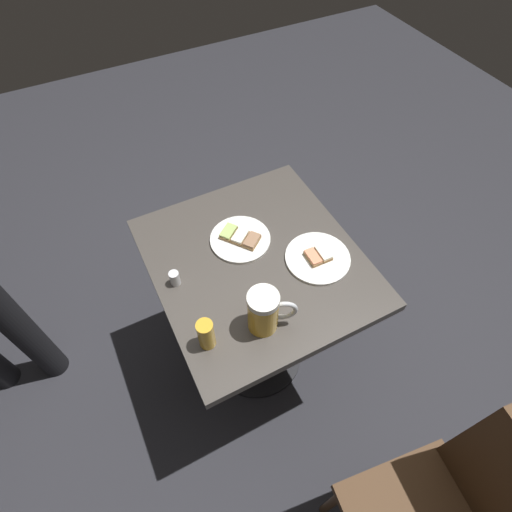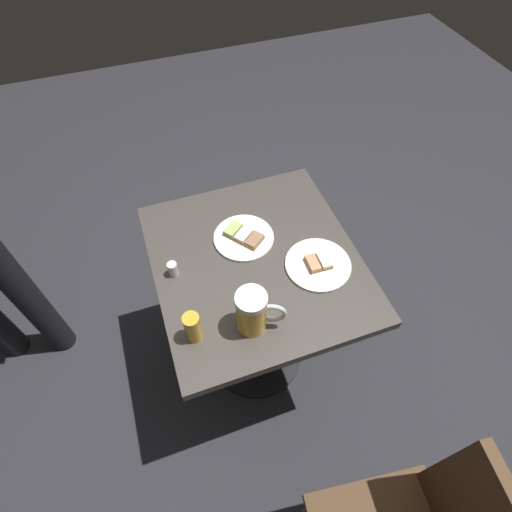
# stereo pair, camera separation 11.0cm
# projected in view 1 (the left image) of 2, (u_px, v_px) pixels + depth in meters

# --- Properties ---
(ground_plane) EXTENTS (6.00, 6.00, 0.00)m
(ground_plane) POSITION_uv_depth(u_px,v_px,m) (256.00, 353.00, 1.98)
(ground_plane) COLOR #28282D
(cafe_table) EXTENTS (0.74, 0.68, 0.77)m
(cafe_table) POSITION_uv_depth(u_px,v_px,m) (256.00, 288.00, 1.51)
(cafe_table) COLOR black
(cafe_table) RESTS_ON ground_plane
(plate_near) EXTENTS (0.21, 0.21, 0.03)m
(plate_near) POSITION_uv_depth(u_px,v_px,m) (240.00, 238.00, 1.41)
(plate_near) COLOR white
(plate_near) RESTS_ON cafe_table
(plate_far) EXTENTS (0.22, 0.22, 0.03)m
(plate_far) POSITION_uv_depth(u_px,v_px,m) (318.00, 257.00, 1.36)
(plate_far) COLOR white
(plate_far) RESTS_ON cafe_table
(beer_mug) EXTENTS (0.09, 0.14, 0.16)m
(beer_mug) POSITION_uv_depth(u_px,v_px,m) (265.00, 311.00, 1.16)
(beer_mug) COLOR gold
(beer_mug) RESTS_ON cafe_table
(beer_glass_small) EXTENTS (0.05, 0.05, 0.11)m
(beer_glass_small) POSITION_uv_depth(u_px,v_px,m) (206.00, 334.00, 1.14)
(beer_glass_small) COLOR gold
(beer_glass_small) RESTS_ON cafe_table
(salt_shaker) EXTENTS (0.03, 0.03, 0.05)m
(salt_shaker) POSITION_uv_depth(u_px,v_px,m) (175.00, 278.00, 1.29)
(salt_shaker) COLOR silver
(salt_shaker) RESTS_ON cafe_table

